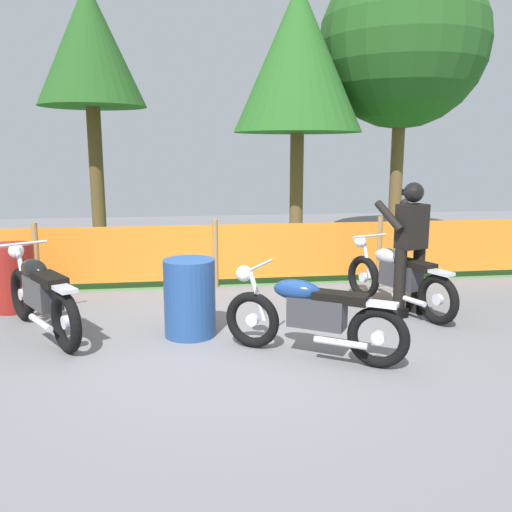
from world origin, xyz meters
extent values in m
cube|color=slate|center=(0.00, 0.00, -0.01)|extent=(24.00, 24.00, 0.02)
cube|color=#4C8C3D|center=(0.00, 5.40, 0.01)|extent=(24.00, 5.68, 0.01)
cylinder|color=#997547|center=(-2.62, 2.56, 0.53)|extent=(0.08, 0.08, 1.05)
cylinder|color=#997547|center=(0.00, 2.56, 0.53)|extent=(0.08, 0.08, 1.05)
cylinder|color=#997547|center=(2.62, 2.56, 0.53)|extent=(0.08, 0.08, 1.05)
cube|color=orange|center=(-1.31, 2.56, 0.54)|extent=(2.54, 0.02, 0.85)
cube|color=orange|center=(1.31, 2.56, 0.54)|extent=(2.54, 0.02, 0.85)
cube|color=orange|center=(3.93, 2.56, 0.54)|extent=(2.54, 0.02, 0.85)
cylinder|color=brown|center=(-2.17, 5.84, 1.47)|extent=(0.28, 0.28, 2.93)
cone|color=#23511E|center=(-2.17, 5.84, 4.11)|extent=(2.11, 2.11, 2.34)
cylinder|color=brown|center=(1.91, 5.53, 1.22)|extent=(0.28, 0.28, 2.44)
cone|color=#286023|center=(1.91, 5.53, 3.90)|extent=(2.62, 2.62, 2.91)
cylinder|color=brown|center=(4.27, 5.98, 1.54)|extent=(0.28, 0.28, 3.08)
sphere|color=#23511E|center=(4.27, 5.98, 4.33)|extent=(3.57, 3.57, 3.57)
torus|color=black|center=(0.21, -0.11, 0.31)|extent=(0.57, 0.42, 0.61)
cylinder|color=silver|center=(0.21, -0.11, 0.31)|extent=(0.14, 0.12, 0.13)
torus|color=black|center=(1.33, -0.83, 0.31)|extent=(0.57, 0.42, 0.61)
cylinder|color=silver|center=(1.33, -0.83, 0.31)|extent=(0.14, 0.12, 0.13)
cube|color=#38383D|center=(0.81, -0.50, 0.48)|extent=(0.61, 0.50, 0.31)
ellipsoid|color=navy|center=(0.62, -0.38, 0.69)|extent=(0.54, 0.46, 0.21)
cube|color=black|center=(1.01, -0.63, 0.66)|extent=(0.56, 0.46, 0.10)
cube|color=silver|center=(1.33, -0.83, 0.64)|extent=(0.37, 0.31, 0.04)
cylinder|color=silver|center=(0.25, -0.14, 0.58)|extent=(0.22, 0.16, 0.54)
sphere|color=white|center=(0.13, -0.06, 0.80)|extent=(0.24, 0.24, 0.17)
cylinder|color=silver|center=(0.29, -0.16, 0.91)|extent=(0.33, 0.50, 0.03)
cylinder|color=silver|center=(0.98, -0.76, 0.24)|extent=(0.48, 0.34, 0.07)
torus|color=black|center=(2.03, 1.61, 0.31)|extent=(0.33, 0.61, 0.62)
cylinder|color=silver|center=(2.03, 1.61, 0.31)|extent=(0.10, 0.15, 0.13)
torus|color=black|center=(2.53, 0.35, 0.31)|extent=(0.33, 0.61, 0.62)
cylinder|color=silver|center=(2.53, 0.35, 0.31)|extent=(0.10, 0.15, 0.13)
cube|color=#38383D|center=(2.30, 0.93, 0.48)|extent=(0.43, 0.62, 0.31)
ellipsoid|color=#B7B7C1|center=(2.22, 1.14, 0.69)|extent=(0.40, 0.55, 0.21)
cube|color=black|center=(2.39, 0.71, 0.67)|extent=(0.40, 0.58, 0.10)
cube|color=silver|center=(2.53, 0.35, 0.65)|extent=(0.27, 0.38, 0.04)
cylinder|color=silver|center=(2.05, 1.55, 0.59)|extent=(0.13, 0.23, 0.55)
sphere|color=white|center=(2.00, 1.69, 0.81)|extent=(0.23, 0.23, 0.17)
cylinder|color=silver|center=(2.07, 1.52, 0.92)|extent=(0.55, 0.24, 0.03)
cylinder|color=silver|center=(2.28, 0.61, 0.25)|extent=(0.26, 0.52, 0.07)
torus|color=black|center=(-2.48, 1.23, 0.33)|extent=(0.44, 0.62, 0.66)
cylinder|color=silver|center=(-2.48, 1.23, 0.33)|extent=(0.13, 0.15, 0.14)
torus|color=black|center=(-1.73, 0.01, 0.33)|extent=(0.44, 0.62, 0.66)
cylinder|color=silver|center=(-1.73, 0.01, 0.33)|extent=(0.13, 0.15, 0.14)
cube|color=#38383D|center=(-2.08, 0.58, 0.51)|extent=(0.53, 0.65, 0.33)
ellipsoid|color=black|center=(-2.20, 0.78, 0.74)|extent=(0.49, 0.58, 0.23)
cube|color=black|center=(-1.94, 0.36, 0.71)|extent=(0.49, 0.61, 0.10)
cube|color=silver|center=(-1.73, 0.01, 0.69)|extent=(0.33, 0.40, 0.04)
cylinder|color=silver|center=(-2.45, 1.18, 0.63)|extent=(0.17, 0.23, 0.58)
sphere|color=white|center=(-2.54, 1.32, 0.86)|extent=(0.25, 0.25, 0.18)
cylinder|color=silver|center=(-2.43, 1.14, 0.98)|extent=(0.54, 0.35, 0.03)
cylinder|color=silver|center=(-2.04, 0.24, 0.26)|extent=(0.36, 0.52, 0.07)
cylinder|color=black|center=(2.20, 0.74, 0.43)|extent=(0.19, 0.19, 0.86)
cube|color=black|center=(2.20, 0.74, 0.06)|extent=(0.20, 0.28, 0.12)
cylinder|color=black|center=(2.50, 0.86, 0.43)|extent=(0.19, 0.19, 0.86)
cube|color=black|center=(2.50, 0.86, 0.06)|extent=(0.20, 0.28, 0.12)
cube|color=black|center=(2.35, 0.80, 1.14)|extent=(0.42, 0.36, 0.56)
cylinder|color=black|center=(2.08, 0.88, 1.26)|extent=(0.27, 0.49, 0.38)
cylinder|color=black|center=(2.49, 1.05, 1.26)|extent=(0.27, 0.49, 0.38)
sphere|color=black|center=(2.35, 0.80, 1.56)|extent=(0.32, 0.32, 0.25)
cube|color=black|center=(2.31, 0.89, 1.56)|extent=(0.18, 0.09, 0.08)
cylinder|color=maroon|center=(-2.73, 1.72, 0.44)|extent=(0.58, 0.58, 0.88)
cylinder|color=navy|center=(-0.44, 0.37, 0.44)|extent=(0.58, 0.58, 0.88)
camera|label=1|loc=(-0.53, -5.57, 2.07)|focal=37.90mm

